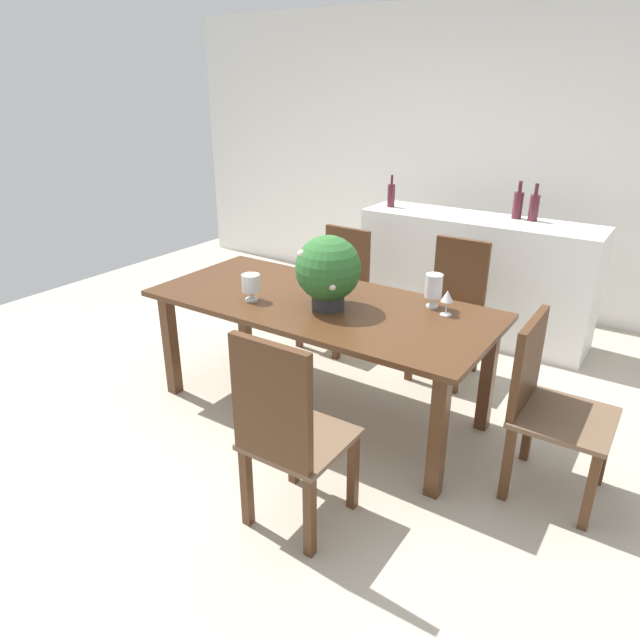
{
  "coord_description": "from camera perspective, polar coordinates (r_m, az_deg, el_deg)",
  "views": [
    {
      "loc": [
        1.78,
        -2.58,
        1.96
      ],
      "look_at": [
        -0.07,
        0.17,
        0.57
      ],
      "focal_mm": 32.14,
      "sensor_mm": 36.0,
      "label": 1
    }
  ],
  "objects": [
    {
      "name": "ground_plane",
      "position": [
        3.7,
        -0.59,
        -9.22
      ],
      "size": [
        7.04,
        7.04,
        0.0
      ],
      "primitive_type": "plane",
      "color": "#BCB29E"
    },
    {
      "name": "back_wall",
      "position": [
        5.52,
        15.37,
        15.18
      ],
      "size": [
        6.4,
        0.1,
        2.6
      ],
      "primitive_type": "cube",
      "color": "white",
      "rests_on": "ground"
    },
    {
      "name": "dining_table",
      "position": [
        3.45,
        0.01,
        0.48
      ],
      "size": [
        2.08,
        0.94,
        0.74
      ],
      "color": "#4C2D19",
      "rests_on": "ground"
    },
    {
      "name": "chair_near_right",
      "position": [
        2.56,
        -3.4,
        -10.87
      ],
      "size": [
        0.43,
        0.45,
        1.01
      ],
      "rotation": [
        0.0,
        0.0,
        3.15
      ],
      "color": "#4C2D19",
      "rests_on": "ground"
    },
    {
      "name": "chair_far_right",
      "position": [
        4.11,
        13.06,
        1.66
      ],
      "size": [
        0.42,
        0.46,
        0.96
      ],
      "rotation": [
        0.0,
        0.0,
        0.01
      ],
      "color": "#4C2D19",
      "rests_on": "ground"
    },
    {
      "name": "chair_foot_end",
      "position": [
        3.05,
        21.53,
        -7.32
      ],
      "size": [
        0.46,
        0.47,
        0.91
      ],
      "rotation": [
        0.0,
        0.0,
        1.58
      ],
      "color": "#4C2D19",
      "rests_on": "ground"
    },
    {
      "name": "chair_far_left",
      "position": [
        4.49,
        1.92,
        3.87
      ],
      "size": [
        0.45,
        0.47,
        0.91
      ],
      "rotation": [
        0.0,
        0.0,
        -0.05
      ],
      "color": "#4C2D19",
      "rests_on": "ground"
    },
    {
      "name": "flower_centerpiece",
      "position": [
        3.25,
        0.81,
        4.97
      ],
      "size": [
        0.38,
        0.38,
        0.43
      ],
      "color": "#333338",
      "rests_on": "dining_table"
    },
    {
      "name": "crystal_vase_left",
      "position": [
        3.43,
        -6.89,
        3.57
      ],
      "size": [
        0.11,
        0.11,
        0.16
      ],
      "color": "silver",
      "rests_on": "dining_table"
    },
    {
      "name": "crystal_vase_center_near",
      "position": [
        3.35,
        11.24,
        3.23
      ],
      "size": [
        0.1,
        0.1,
        0.2
      ],
      "color": "silver",
      "rests_on": "dining_table"
    },
    {
      "name": "wine_glass",
      "position": [
        3.26,
        12.55,
        2.22
      ],
      "size": [
        0.07,
        0.07,
        0.15
      ],
      "color": "silver",
      "rests_on": "dining_table"
    },
    {
      "name": "kitchen_counter",
      "position": [
        4.83,
        15.08,
        4.19
      ],
      "size": [
        1.85,
        0.5,
        0.97
      ],
      "primitive_type": "cube",
      "color": "white",
      "rests_on": "ground"
    },
    {
      "name": "wine_bottle_green",
      "position": [
        4.96,
        7.1,
        12.26
      ],
      "size": [
        0.06,
        0.06,
        0.26
      ],
      "color": "#511E28",
      "rests_on": "kitchen_counter"
    },
    {
      "name": "wine_bottle_tall",
      "position": [
        4.7,
        20.54,
        10.51
      ],
      "size": [
        0.07,
        0.07,
        0.28
      ],
      "color": "#511E28",
      "rests_on": "kitchen_counter"
    },
    {
      "name": "wine_bottle_clear",
      "position": [
        4.74,
        19.1,
        10.83
      ],
      "size": [
        0.07,
        0.07,
        0.28
      ],
      "color": "#511E28",
      "rests_on": "kitchen_counter"
    }
  ]
}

